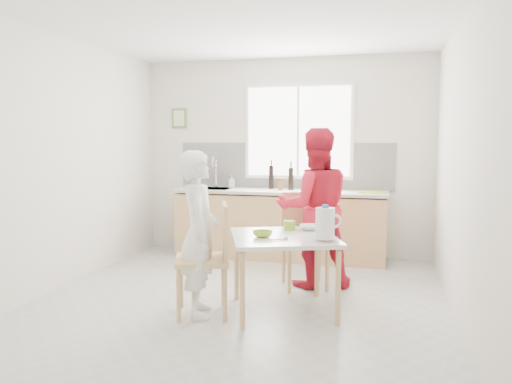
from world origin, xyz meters
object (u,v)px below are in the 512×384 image
dining_table (283,243)px  milk_jug (326,223)px  bowl_white (310,227)px  bowl_green (262,234)px  person_red (315,208)px  chair_left (210,254)px  chair_far (304,235)px  person_white (199,234)px  wine_bottle_b (291,179)px  wine_bottle_a (271,177)px

dining_table → milk_jug: (0.40, -0.15, 0.23)m
bowl_white → dining_table: bearing=-120.3°
bowl_white → milk_jug: bearing=-67.5°
bowl_green → person_red: bearing=71.7°
dining_table → bowl_white: bearing=59.7°
chair_left → chair_far: bearing=128.9°
person_white → wine_bottle_b: size_ratio=5.00×
person_red → dining_table: bearing=59.7°
person_red → wine_bottle_b: size_ratio=5.72×
milk_jug → wine_bottle_b: (-0.72, 2.30, 0.19)m
dining_table → wine_bottle_a: 2.34m
bowl_green → wine_bottle_b: (-0.15, 2.26, 0.32)m
chair_far → milk_jug: (0.35, -1.05, 0.32)m
bowl_green → chair_left: bearing=-166.1°
chair_left → person_white: 0.21m
person_red → wine_bottle_b: bearing=-88.5°
bowl_white → wine_bottle_a: 2.08m
person_white → bowl_green: person_white is taller
milk_jug → wine_bottle_a: size_ratio=0.92×
dining_table → chair_left: 0.68m
bowl_green → wine_bottle_a: (-0.44, 2.33, 0.33)m
wine_bottle_b → person_white: bearing=-99.4°
chair_left → bowl_green: size_ratio=5.70×
milk_jug → person_white: bearing=165.6°
bowl_white → milk_jug: 0.55m
wine_bottle_a → wine_bottle_b: 0.30m
chair_far → chair_left: bearing=-141.1°
chair_left → milk_jug: 1.08m
chair_left → bowl_white: chair_left is taller
chair_far → wine_bottle_a: bearing=96.6°
bowl_green → bowl_white: (0.37, 0.45, -0.00)m
dining_table → person_white: size_ratio=0.80×
chair_left → milk_jug: size_ratio=3.45×
dining_table → chair_far: (0.05, 0.90, -0.08)m
chair_far → milk_jug: size_ratio=3.44×
dining_table → chair_left: (-0.63, -0.23, -0.08)m
person_white → wine_bottle_a: 2.51m
person_white → person_red: bearing=-57.3°
chair_far → wine_bottle_b: wine_bottle_b is taller
person_white → milk_jug: bearing=-104.4°
bowl_white → wine_bottle_a: (-0.81, 1.88, 0.34)m
bowl_green → chair_far: bearing=77.8°
bowl_white → wine_bottle_b: (-0.52, 1.81, 0.33)m
person_red → person_white: bearing=32.7°
bowl_white → wine_bottle_a: size_ratio=0.64×
bowl_white → chair_left: bearing=-145.7°
milk_jug → wine_bottle_a: 2.59m
chair_left → person_red: size_ratio=0.59×
bowl_green → wine_bottle_a: size_ratio=0.56×
dining_table → person_red: bearing=79.7°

